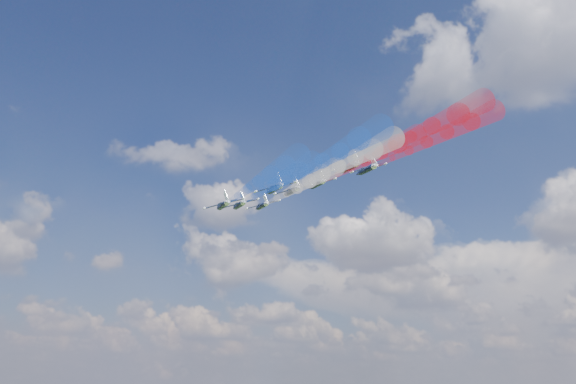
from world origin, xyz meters
The scene contains 16 objects.
jet_lead centered at (-34.04, 16.22, 171.28)m, with size 10.64×13.30×3.55m, color black, non-canonical shape.
trail_lead centered at (-8.76, -0.17, 168.00)m, with size 4.43×48.86×4.43m, color white, non-canonical shape.
jet_inner_left centered at (-29.89, 1.88, 167.60)m, with size 10.64×13.30×3.55m, color black, non-canonical shape.
trail_inner_left centered at (-4.61, -14.51, 164.32)m, with size 4.43×48.86×4.43m, color blue, non-canonical shape.
jet_inner_right centered at (-15.45, 17.93, 174.66)m, with size 10.64×13.30×3.55m, color black, non-canonical shape.
trail_inner_right centered at (9.82, 1.54, 171.39)m, with size 4.43×48.86×4.43m, color red, non-canonical shape.
jet_outer_left centered at (-23.01, -11.47, 163.37)m, with size 10.64×13.30×3.55m, color black, non-canonical shape.
trail_outer_left centered at (2.27, -27.86, 160.10)m, with size 4.43×48.86×4.43m, color blue, non-canonical shape.
jet_center_third centered at (-12.66, 2.68, 168.44)m, with size 10.64×13.30×3.55m, color black, non-canonical shape.
trail_center_third centered at (12.62, -13.71, 165.16)m, with size 4.43×48.86×4.43m, color white, non-canonical shape.
jet_outer_right centered at (0.30, 18.47, 175.72)m, with size 10.64×13.30×3.55m, color black, non-canonical shape.
trail_outer_right centered at (25.58, 2.08, 172.45)m, with size 4.43×48.86×4.43m, color red, non-canonical shape.
jet_rear_left centered at (-7.90, -10.10, 165.06)m, with size 10.64×13.30×3.55m, color black, non-canonical shape.
trail_rear_left centered at (17.38, -26.49, 161.79)m, with size 4.43×48.86×4.43m, color blue, non-canonical shape.
jet_rear_right centered at (3.03, 5.56, 172.23)m, with size 10.64×13.30×3.55m, color black, non-canonical shape.
trail_rear_right centered at (28.31, -10.83, 168.96)m, with size 4.43×48.86×4.43m, color red, non-canonical shape.
Camera 1 is at (83.69, -122.16, 120.00)m, focal length 40.49 mm.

